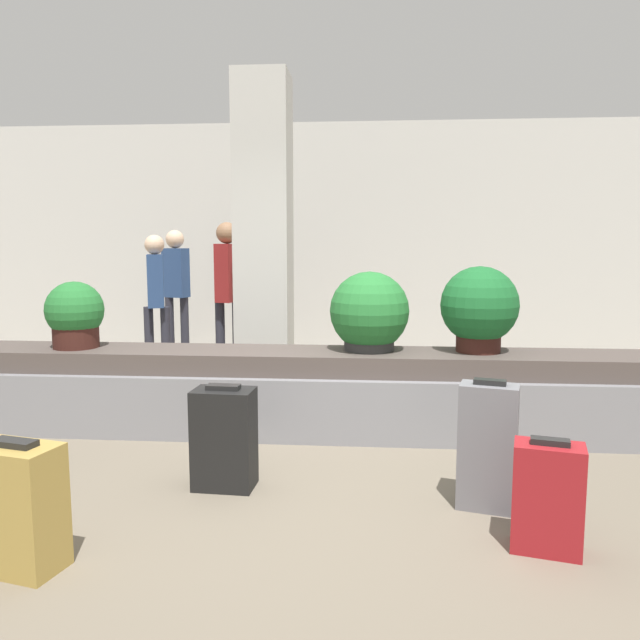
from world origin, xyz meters
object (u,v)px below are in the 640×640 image
suitcase_0 (547,497)px  potted_plant_2 (369,314)px  suitcase_1 (224,438)px  suitcase_2 (488,446)px  traveler_1 (228,283)px  suitcase_3 (18,507)px  potted_plant_0 (479,308)px  pillar (264,235)px  potted_plant_1 (75,315)px  traveler_2 (156,291)px  traveler_0 (176,282)px

suitcase_0 → potted_plant_2: (-0.89, 1.95, 0.68)m
suitcase_1 → suitcase_2: (1.58, -0.18, 0.05)m
suitcase_0 → potted_plant_2: bearing=128.6°
suitcase_0 → traveler_1: traveler_1 is taller
suitcase_1 → traveler_1: (-0.74, 3.36, 0.74)m
suitcase_3 → suitcase_0: bearing=21.9°
suitcase_1 → traveler_1: 3.52m
suitcase_3 → potted_plant_0: (2.49, 2.33, 0.71)m
pillar → potted_plant_1: (-1.33, -1.46, -0.67)m
pillar → suitcase_0: pillar is taller
potted_plant_2 → traveler_2: traveler_2 is taller
suitcase_3 → traveler_2: 4.54m
suitcase_1 → suitcase_3: suitcase_1 is taller
traveler_2 → suitcase_0: bearing=-158.0°
traveler_0 → traveler_1: 1.28m
pillar → traveler_0: size_ratio=1.91×
traveler_1 → potted_plant_0: bearing=64.0°
pillar → potted_plant_0: (1.95, -1.39, -0.59)m
suitcase_1 → traveler_2: size_ratio=0.41×
suitcase_1 → potted_plant_2: bearing=58.5°
suitcase_3 → traveler_1: bearing=103.4°
suitcase_2 → potted_plant_0: potted_plant_0 is taller
potted_plant_1 → traveler_0: 3.06m
suitcase_1 → suitcase_2: 1.59m
suitcase_2 → pillar: bearing=137.0°
traveler_0 → suitcase_2: bearing=146.9°
potted_plant_0 → traveler_0: size_ratio=0.41×
suitcase_3 → traveler_1: traveler_1 is taller
potted_plant_0 → traveler_2: (-3.35, 2.08, -0.06)m
suitcase_2 → potted_plant_1: bearing=171.0°
suitcase_2 → traveler_1: (-2.32, 3.53, 0.69)m
pillar → traveler_2: pillar is taller
suitcase_2 → potted_plant_2: bearing=130.3°
suitcase_0 → traveler_1: (-2.53, 4.02, 0.78)m
suitcase_1 → traveler_1: size_ratio=0.38×
suitcase_3 → traveler_0: traveler_0 is taller
potted_plant_2 → traveler_1: 2.65m
suitcase_3 → suitcase_2: bearing=33.9°
suitcase_0 → traveler_0: 6.05m
suitcase_0 → potted_plant_0: 2.08m
suitcase_2 → potted_plant_1: size_ratio=1.39×
suitcase_1 → suitcase_2: bearing=-3.0°
suitcase_2 → traveler_0: (-3.22, 4.44, 0.63)m
potted_plant_0 → suitcase_1: bearing=-144.0°
potted_plant_0 → traveler_1: bearing=140.3°
suitcase_0 → traveler_0: size_ratio=0.34×
traveler_0 → traveler_1: bearing=155.7°
potted_plant_1 → potted_plant_2: 2.42m
suitcase_0 → suitcase_1: 1.91m
suitcase_2 → potted_plant_2: (-0.69, 1.46, 0.59)m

